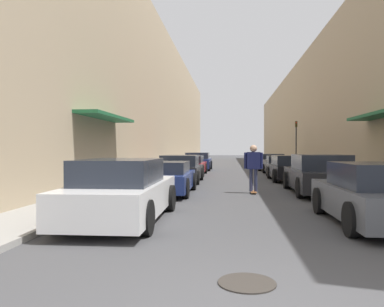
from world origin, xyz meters
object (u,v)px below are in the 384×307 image
(parked_car_right_3, at_px, (280,165))
(parked_car_left_0, at_px, (122,191))
(parked_car_left_4, at_px, (198,162))
(parked_car_right_1, at_px, (319,175))
(parked_car_right_2, at_px, (290,168))
(parked_car_left_3, at_px, (189,165))
(parked_car_right_0, at_px, (375,195))
(manhole_cover, at_px, (247,283))
(parked_car_left_1, at_px, (164,178))
(parked_car_right_4, at_px, (271,162))
(traffic_light, at_px, (296,139))
(skateboarder, at_px, (253,164))
(parked_car_left_2, at_px, (180,169))

(parked_car_right_3, bearing_deg, parked_car_left_0, -109.08)
(parked_car_left_4, distance_m, parked_car_right_1, 15.74)
(parked_car_right_2, bearing_deg, parked_car_right_1, -88.13)
(parked_car_right_2, bearing_deg, parked_car_left_3, 146.63)
(parked_car_left_4, distance_m, parked_car_right_0, 21.13)
(parked_car_right_2, xyz_separation_m, manhole_cover, (-2.84, -14.94, -0.62))
(parked_car_left_1, bearing_deg, parked_car_right_4, 70.90)
(traffic_light, bearing_deg, parked_car_left_0, -109.14)
(parked_car_right_0, relative_size, parked_car_right_2, 0.96)
(parked_car_right_0, height_order, parked_car_right_2, parked_car_right_0)
(parked_car_right_1, distance_m, skateboarder, 2.42)
(parked_car_left_2, distance_m, parked_car_left_3, 5.11)
(parked_car_right_4, bearing_deg, skateboarder, -98.36)
(parked_car_right_0, relative_size, parked_car_right_4, 0.96)
(parked_car_left_0, xyz_separation_m, parked_car_left_2, (0.00, 9.85, -0.04))
(parked_car_left_4, xyz_separation_m, parked_car_right_3, (5.62, -4.43, -0.08))
(parked_car_right_0, distance_m, parked_car_right_1, 5.72)
(parked_car_left_0, distance_m, parked_car_right_0, 5.47)
(parked_car_left_2, bearing_deg, parked_car_right_1, -35.60)
(parked_car_left_3, distance_m, skateboarder, 9.99)
(parked_car_left_0, height_order, parked_car_left_3, parked_car_left_0)
(parked_car_right_2, xyz_separation_m, traffic_light, (2.12, 10.51, 1.75))
(parked_car_left_0, relative_size, parked_car_left_3, 1.01)
(parked_car_left_2, xyz_separation_m, parked_car_right_4, (5.51, 11.12, -0.01))
(parked_car_right_3, height_order, manhole_cover, parked_car_right_3)
(parked_car_left_1, relative_size, parked_car_right_2, 0.99)
(parked_car_left_0, xyz_separation_m, parked_car_right_4, (5.51, 20.97, -0.05))
(traffic_light, bearing_deg, parked_car_right_2, -101.39)
(parked_car_left_3, distance_m, parked_car_right_1, 10.80)
(parked_car_right_2, height_order, manhole_cover, parked_car_right_2)
(parked_car_right_0, relative_size, parked_car_right_3, 1.03)
(parked_car_right_4, bearing_deg, parked_car_right_0, -90.12)
(parked_car_left_1, height_order, skateboarder, skateboarder)
(skateboarder, xyz_separation_m, traffic_light, (4.31, 16.20, 1.29))
(parked_car_left_0, xyz_separation_m, manhole_cover, (2.61, -3.66, -0.66))
(parked_car_right_1, bearing_deg, parked_car_right_2, 91.87)
(parked_car_left_4, height_order, parked_car_right_3, parked_car_left_4)
(parked_car_left_2, distance_m, parked_car_right_0, 11.17)
(manhole_cover, bearing_deg, parked_car_left_2, 100.91)
(parked_car_left_4, height_order, parked_car_right_1, parked_car_right_1)
(parked_car_right_4, height_order, manhole_cover, parked_car_right_4)
(parked_car_left_0, relative_size, parked_car_left_1, 1.09)
(parked_car_right_1, xyz_separation_m, parked_car_right_2, (-0.18, 5.45, -0.06))
(parked_car_left_0, relative_size, parked_car_right_2, 1.08)
(skateboarder, bearing_deg, parked_car_left_2, 127.28)
(parked_car_right_1, distance_m, parked_car_right_2, 5.46)
(parked_car_left_1, relative_size, traffic_light, 1.14)
(parked_car_left_4, bearing_deg, parked_car_right_1, -68.85)
(parked_car_right_2, bearing_deg, parked_car_right_4, 89.59)
(parked_car_right_1, height_order, traffic_light, traffic_light)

